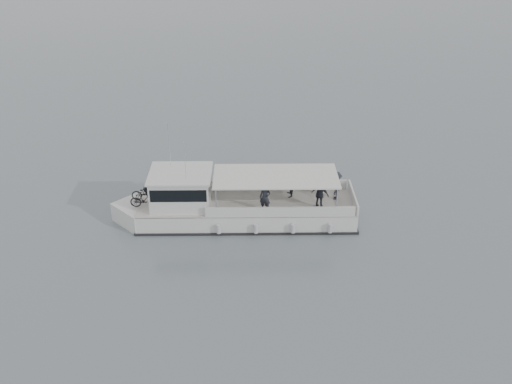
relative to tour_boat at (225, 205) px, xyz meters
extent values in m
plane|color=slate|center=(-0.70, 2.86, -0.88)|extent=(1400.00, 1400.00, 0.00)
cube|color=silver|center=(1.09, -0.24, -0.46)|extent=(11.54, 5.31, 1.21)
cube|color=silver|center=(-4.36, 0.96, -0.46)|extent=(2.95, 2.95, 1.21)
cube|color=beige|center=(1.09, -0.24, 0.15)|extent=(11.54, 5.31, 0.06)
cube|color=black|center=(1.09, -0.24, -0.83)|extent=(11.74, 5.46, 0.17)
cube|color=silver|center=(3.03, 0.80, 0.42)|extent=(7.28, 1.69, 0.56)
cube|color=silver|center=(2.41, -2.00, 0.42)|extent=(7.28, 1.69, 0.56)
cube|color=silver|center=(6.49, -1.43, 0.42)|extent=(0.73, 2.93, 0.56)
cube|color=silver|center=(-2.18, 0.48, 0.98)|extent=(3.45, 3.09, 1.67)
cube|color=black|center=(-3.59, 0.79, 1.12)|extent=(1.01, 2.38, 1.08)
cube|color=black|center=(-2.18, 0.48, 1.26)|extent=(3.27, 3.09, 0.65)
cube|color=silver|center=(-2.18, 0.48, 1.87)|extent=(3.67, 3.31, 0.09)
cube|color=silver|center=(2.54, -0.56, 1.68)|extent=(6.77, 4.08, 0.07)
cylinder|color=silver|center=(-0.65, -1.19, 0.91)|extent=(0.07, 0.07, 1.53)
cylinder|color=silver|center=(-0.09, 1.35, 0.91)|extent=(0.07, 0.07, 1.53)
cylinder|color=silver|center=(5.16, -2.47, 0.91)|extent=(0.07, 0.07, 1.53)
cylinder|color=silver|center=(5.72, 0.07, 0.91)|extent=(0.07, 0.07, 1.53)
cylinder|color=silver|center=(-2.55, 1.42, 3.07)|extent=(0.03, 0.03, 2.42)
cylinder|color=silver|center=(-1.96, -0.24, 2.89)|extent=(0.03, 0.03, 2.05)
cylinder|color=silver|center=(-0.63, -1.54, -0.41)|extent=(0.27, 0.27, 0.46)
cylinder|color=silver|center=(1.19, -1.94, -0.41)|extent=(0.27, 0.27, 0.46)
cylinder|color=silver|center=(3.00, -2.34, -0.41)|extent=(0.27, 0.27, 0.46)
cylinder|color=silver|center=(4.82, -2.74, -0.41)|extent=(0.27, 0.27, 0.46)
imported|color=black|center=(-3.92, 1.24, 0.56)|extent=(1.68, 0.89, 0.84)
imported|color=black|center=(-4.08, 0.52, 0.59)|extent=(1.52, 0.72, 0.88)
imported|color=#252731|center=(1.81, -1.26, 0.93)|extent=(0.68, 0.62, 1.56)
imported|color=#252731|center=(3.41, -0.09, 0.93)|extent=(0.75, 0.88, 1.56)
imported|color=#252731|center=(4.60, -1.59, 0.93)|extent=(0.95, 0.87, 1.56)
imported|color=#252731|center=(5.71, -0.88, 0.93)|extent=(0.94, 1.16, 1.56)
camera|label=1|loc=(-4.27, -25.38, 14.82)|focal=40.00mm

